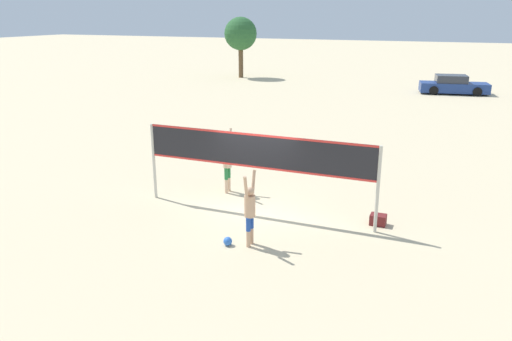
{
  "coord_description": "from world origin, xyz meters",
  "views": [
    {
      "loc": [
        5.26,
        -12.75,
        5.7
      ],
      "look_at": [
        0.0,
        0.0,
        1.33
      ],
      "focal_mm": 35.0,
      "sensor_mm": 36.0,
      "label": 1
    }
  ],
  "objects_px": {
    "player_spiker": "(250,208)",
    "parked_car_mid": "(453,85)",
    "volleyball": "(228,241)",
    "tree_left_cluster": "(241,34)",
    "player_blocker": "(227,160)",
    "gear_bag": "(378,220)",
    "volleyball_net": "(256,156)"
  },
  "relations": [
    {
      "from": "parked_car_mid",
      "to": "tree_left_cluster",
      "type": "xyz_separation_m",
      "value": [
        -18.44,
        3.0,
        3.26
      ]
    },
    {
      "from": "player_blocker",
      "to": "tree_left_cluster",
      "type": "height_order",
      "value": "tree_left_cluster"
    },
    {
      "from": "parked_car_mid",
      "to": "volleyball",
      "type": "bearing_deg",
      "value": -109.01
    },
    {
      "from": "volleyball_net",
      "to": "volleyball",
      "type": "relative_size",
      "value": 30.95
    },
    {
      "from": "player_blocker",
      "to": "volleyball_net",
      "type": "bearing_deg",
      "value": 49.49
    },
    {
      "from": "player_spiker",
      "to": "parked_car_mid",
      "type": "relative_size",
      "value": 0.39
    },
    {
      "from": "volleyball_net",
      "to": "tree_left_cluster",
      "type": "relative_size",
      "value": 1.31
    },
    {
      "from": "player_spiker",
      "to": "parked_car_mid",
      "type": "height_order",
      "value": "player_spiker"
    },
    {
      "from": "player_blocker",
      "to": "gear_bag",
      "type": "bearing_deg",
      "value": 80.8
    },
    {
      "from": "player_spiker",
      "to": "parked_car_mid",
      "type": "bearing_deg",
      "value": -7.8
    },
    {
      "from": "gear_bag",
      "to": "tree_left_cluster",
      "type": "distance_m",
      "value": 34.25
    },
    {
      "from": "gear_bag",
      "to": "volleyball",
      "type": "bearing_deg",
      "value": -140.08
    },
    {
      "from": "player_spiker",
      "to": "player_blocker",
      "type": "bearing_deg",
      "value": 33.55
    },
    {
      "from": "volleyball_net",
      "to": "volleyball",
      "type": "xyz_separation_m",
      "value": [
        0.16,
        -2.28,
        -1.66
      ]
    },
    {
      "from": "player_blocker",
      "to": "gear_bag",
      "type": "xyz_separation_m",
      "value": [
        5.07,
        -0.82,
        -0.96
      ]
    },
    {
      "from": "player_blocker",
      "to": "tree_left_cluster",
      "type": "relative_size",
      "value": 0.39
    },
    {
      "from": "player_blocker",
      "to": "gear_bag",
      "type": "height_order",
      "value": "player_blocker"
    },
    {
      "from": "player_spiker",
      "to": "volleyball",
      "type": "height_order",
      "value": "player_spiker"
    },
    {
      "from": "player_spiker",
      "to": "player_blocker",
      "type": "distance_m",
      "value": 4.07
    },
    {
      "from": "player_blocker",
      "to": "parked_car_mid",
      "type": "bearing_deg",
      "value": 166.32
    },
    {
      "from": "tree_left_cluster",
      "to": "player_spiker",
      "type": "bearing_deg",
      "value": -65.57
    },
    {
      "from": "gear_bag",
      "to": "player_spiker",
      "type": "bearing_deg",
      "value": -137.74
    },
    {
      "from": "volleyball",
      "to": "tree_left_cluster",
      "type": "bearing_deg",
      "value": 113.5
    },
    {
      "from": "volleyball_net",
      "to": "player_blocker",
      "type": "height_order",
      "value": "volleyball_net"
    },
    {
      "from": "player_blocker",
      "to": "volleyball",
      "type": "height_order",
      "value": "player_blocker"
    },
    {
      "from": "player_spiker",
      "to": "tree_left_cluster",
      "type": "height_order",
      "value": "tree_left_cluster"
    },
    {
      "from": "gear_bag",
      "to": "player_blocker",
      "type": "bearing_deg",
      "value": 170.8
    },
    {
      "from": "volleyball_net",
      "to": "volleyball",
      "type": "bearing_deg",
      "value": -86.1
    },
    {
      "from": "parked_car_mid",
      "to": "tree_left_cluster",
      "type": "relative_size",
      "value": 0.93
    },
    {
      "from": "volleyball_net",
      "to": "gear_bag",
      "type": "xyz_separation_m",
      "value": [
        3.5,
        0.52,
        -1.63
      ]
    },
    {
      "from": "volleyball",
      "to": "player_spiker",
      "type": "bearing_deg",
      "value": 24.06
    },
    {
      "from": "player_blocker",
      "to": "gear_bag",
      "type": "distance_m",
      "value": 5.23
    }
  ]
}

